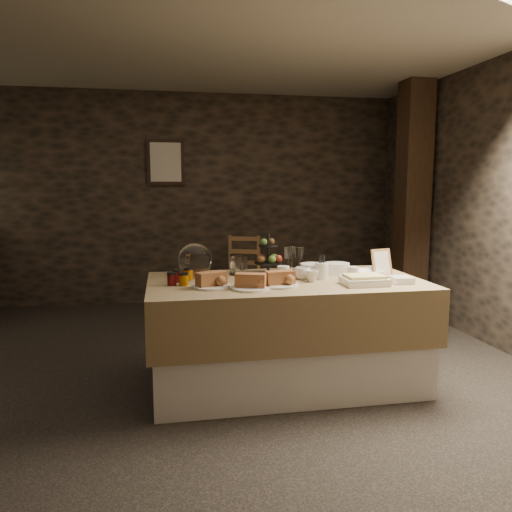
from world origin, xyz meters
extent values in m
cube|color=black|center=(0.00, 0.00, 0.00)|extent=(5.50, 5.00, 0.01)
cube|color=black|center=(0.00, 2.50, 1.30)|extent=(5.50, 0.02, 2.60)
cube|color=black|center=(0.00, -2.50, 1.30)|extent=(5.50, 0.02, 2.60)
cube|color=black|center=(2.75, 0.00, 1.30)|extent=(0.02, 5.00, 2.60)
cube|color=#BCB49F|center=(0.00, 0.00, 2.60)|extent=(5.50, 5.00, 0.01)
cube|color=silver|center=(0.67, -0.36, 0.37)|extent=(1.91, 0.98, 0.74)
cube|color=olive|center=(0.67, -0.36, 0.58)|extent=(1.98, 1.05, 0.40)
cube|color=olive|center=(0.69, 1.90, 0.22)|extent=(0.52, 0.51, 0.05)
cube|color=olive|center=(0.69, 2.06, 0.68)|extent=(0.37, 0.17, 0.39)
cube|color=black|center=(2.55, 1.36, 1.30)|extent=(0.30, 0.30, 2.60)
cube|color=black|center=(-0.15, 2.47, 1.75)|extent=(0.45, 0.03, 0.55)
cube|color=beige|center=(-0.15, 2.45, 1.75)|extent=(0.37, 0.01, 0.47)
cylinder|color=white|center=(0.90, -0.27, 0.83)|extent=(0.19, 0.19, 0.10)
cylinder|color=white|center=(1.12, -0.18, 0.83)|extent=(0.20, 0.20, 0.08)
cylinder|color=white|center=(0.93, -0.37, 0.84)|extent=(0.10, 0.10, 0.12)
imported|color=white|center=(0.79, -0.36, 0.83)|extent=(0.12, 0.12, 0.09)
imported|color=white|center=(0.84, -0.46, 0.83)|extent=(0.10, 0.10, 0.08)
cylinder|color=white|center=(0.66, -0.31, 0.83)|extent=(0.09, 0.09, 0.09)
cylinder|color=white|center=(1.16, -0.41, 0.83)|extent=(0.08, 0.08, 0.09)
imported|color=white|center=(1.30, -0.36, 0.81)|extent=(0.23, 0.23, 0.05)
cylinder|color=olive|center=(0.03, -0.06, 0.79)|extent=(0.26, 0.26, 0.01)
cylinder|color=brown|center=(0.03, -0.06, 0.83)|extent=(0.22, 0.22, 0.07)
sphere|color=white|center=(0.03, -0.06, 0.90)|extent=(0.26, 0.26, 0.26)
cylinder|color=black|center=(0.60, -0.05, 0.94)|extent=(0.02, 0.02, 0.31)
cylinder|color=black|center=(0.60, -0.05, 0.86)|extent=(0.22, 0.22, 0.01)
cylinder|color=black|center=(0.60, -0.05, 1.00)|extent=(0.15, 0.15, 0.01)
sphere|color=#52802F|center=(0.66, -0.03, 0.90)|extent=(0.06, 0.06, 0.06)
sphere|color=maroon|center=(0.56, -0.02, 0.90)|extent=(0.06, 0.06, 0.06)
sphere|color=#52802F|center=(0.62, -0.11, 0.90)|extent=(0.06, 0.06, 0.06)
sphere|color=brown|center=(0.54, -0.08, 0.90)|extent=(0.06, 0.06, 0.06)
sphere|color=maroon|center=(0.67, -0.09, 0.90)|extent=(0.06, 0.06, 0.06)
cylinder|color=white|center=(0.11, -0.53, 0.79)|extent=(0.26, 0.26, 0.01)
cube|color=brown|center=(0.11, -0.53, 0.84)|extent=(0.22, 0.16, 0.09)
cylinder|color=white|center=(0.36, -0.63, 0.79)|extent=(0.26, 0.26, 0.01)
cube|color=brown|center=(0.36, -0.63, 0.84)|extent=(0.22, 0.15, 0.09)
cylinder|color=white|center=(0.57, -0.57, 0.79)|extent=(0.26, 0.26, 0.01)
cube|color=brown|center=(0.57, -0.57, 0.84)|extent=(0.21, 0.12, 0.09)
cylinder|color=#600D10|center=(-0.11, -0.30, 0.82)|extent=(0.06, 0.06, 0.07)
cylinder|color=#B56600|center=(-0.07, -0.43, 0.82)|extent=(0.06, 0.06, 0.07)
cylinder|color=#600D10|center=(-0.15, -0.40, 0.82)|extent=(0.06, 0.06, 0.07)
cylinder|color=#B56600|center=(-0.03, -0.23, 0.82)|extent=(0.06, 0.06, 0.07)
cube|color=white|center=(1.16, -0.63, 0.81)|extent=(0.30, 0.22, 0.05)
cube|color=#E3CE76|center=(1.16, -0.63, 0.84)|extent=(0.26, 0.18, 0.02)
cube|color=white|center=(1.44, -0.62, 0.81)|extent=(0.14, 0.14, 0.04)
cube|color=olive|center=(1.45, -0.28, 0.87)|extent=(0.18, 0.11, 0.22)
cylinder|color=white|center=(0.35, -0.09, 0.86)|extent=(0.10, 0.10, 0.16)
cylinder|color=white|center=(0.40, -0.03, 0.85)|extent=(0.09, 0.09, 0.14)
camera|label=1|loc=(-0.20, -3.83, 1.46)|focal=35.00mm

